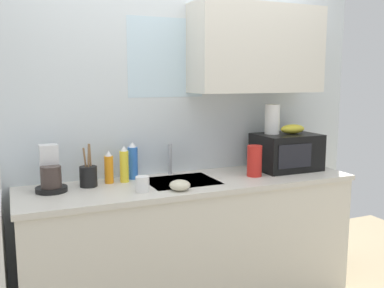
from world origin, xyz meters
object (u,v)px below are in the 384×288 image
object	(u,v)px
dish_soap_bottle_blue	(133,161)
dish_soap_bottle_orange	(109,168)
mug_white	(142,184)
banana_bunch	(293,129)
small_bowl	(180,185)
microwave	(286,152)
utensil_crock	(88,176)
dish_soap_bottle_yellow	(124,165)
cereal_canister	(254,161)
paper_towel_roll	(272,119)
coffee_maker	(50,174)

from	to	relation	value
dish_soap_bottle_blue	dish_soap_bottle_orange	xyz separation A→B (m)	(-0.18, -0.06, -0.02)
dish_soap_bottle_blue	mug_white	xyz separation A→B (m)	(-0.04, -0.35, -0.07)
banana_bunch	small_bowl	xyz separation A→B (m)	(-1.01, -0.25, -0.27)
microwave	utensil_crock	distance (m)	1.47
dish_soap_bottle_yellow	microwave	bearing A→B (deg)	-4.67
dish_soap_bottle_orange	cereal_canister	size ratio (longest dim) A/B	0.99
dish_soap_bottle_blue	small_bowl	xyz separation A→B (m)	(0.18, -0.41, -0.09)
microwave	paper_towel_roll	world-z (taller)	paper_towel_roll
coffee_maker	dish_soap_bottle_yellow	world-z (taller)	coffee_maker
cereal_canister	dish_soap_bottle_blue	bearing A→B (deg)	161.79
coffee_maker	cereal_canister	xyz separation A→B (m)	(1.35, -0.16, 0.00)
banana_bunch	dish_soap_bottle_blue	bearing A→B (deg)	172.15
dish_soap_bottle_blue	cereal_canister	size ratio (longest dim) A/B	1.17
cereal_canister	mug_white	distance (m)	0.85
dish_soap_bottle_blue	cereal_canister	world-z (taller)	dish_soap_bottle_blue
dish_soap_bottle_yellow	small_bowl	xyz separation A→B (m)	(0.26, -0.35, -0.08)
cereal_canister	small_bowl	size ratio (longest dim) A/B	1.68
paper_towel_roll	utensil_crock	world-z (taller)	paper_towel_roll
cereal_canister	utensil_crock	bearing A→B (deg)	171.40
dish_soap_bottle_yellow	utensil_crock	bearing A→B (deg)	-173.27
banana_bunch	dish_soap_bottle_blue	world-z (taller)	banana_bunch
paper_towel_roll	coffee_maker	world-z (taller)	paper_towel_roll
paper_towel_roll	dish_soap_bottle_blue	bearing A→B (deg)	173.73
utensil_crock	coffee_maker	bearing A→B (deg)	-177.15
mug_white	banana_bunch	bearing A→B (deg)	8.75
dish_soap_bottle_orange	utensil_crock	world-z (taller)	utensil_crock
microwave	paper_towel_roll	distance (m)	0.27
dish_soap_bottle_yellow	dish_soap_bottle_orange	distance (m)	0.10
dish_soap_bottle_orange	cereal_canister	distance (m)	1.00
dish_soap_bottle_orange	small_bowl	world-z (taller)	dish_soap_bottle_orange
banana_bunch	utensil_crock	size ratio (longest dim) A/B	0.72
small_bowl	coffee_maker	bearing A→B (deg)	157.05
paper_towel_roll	microwave	bearing A→B (deg)	-27.38
banana_bunch	coffee_maker	size ratio (longest dim) A/B	0.71
banana_bunch	paper_towel_roll	distance (m)	0.18
dish_soap_bottle_yellow	small_bowl	bearing A→B (deg)	-53.57
banana_bunch	cereal_canister	xyz separation A→B (m)	(-0.39, -0.10, -0.20)
dish_soap_bottle_orange	small_bowl	size ratio (longest dim) A/B	1.66
dish_soap_bottle_orange	utensil_crock	bearing A→B (deg)	-165.12
dish_soap_bottle_orange	cereal_canister	xyz separation A→B (m)	(0.98, -0.21, 0.01)
banana_bunch	dish_soap_bottle_yellow	bearing A→B (deg)	175.58
coffee_maker	dish_soap_bottle_yellow	bearing A→B (deg)	4.84
coffee_maker	banana_bunch	bearing A→B (deg)	-1.92
cereal_canister	small_bowl	xyz separation A→B (m)	(-0.62, -0.15, -0.08)
banana_bunch	mug_white	bearing A→B (deg)	-171.25
banana_bunch	utensil_crock	distance (m)	1.53
paper_towel_roll	dish_soap_bottle_orange	world-z (taller)	paper_towel_roll
paper_towel_roll	small_bowl	xyz separation A→B (m)	(-0.86, -0.30, -0.35)
banana_bunch	mug_white	distance (m)	1.28
paper_towel_roll	cereal_canister	bearing A→B (deg)	-147.99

